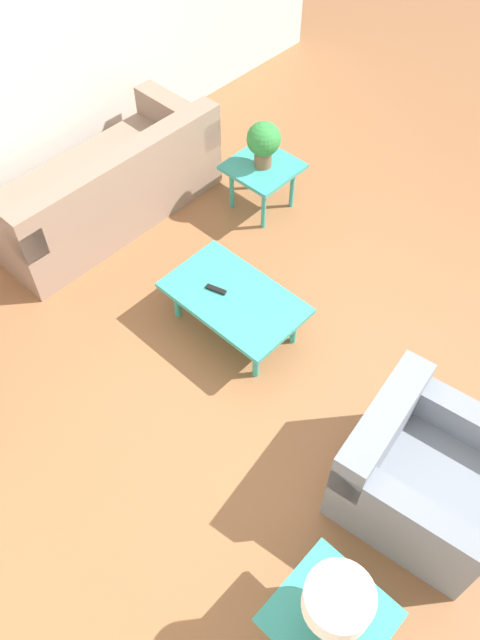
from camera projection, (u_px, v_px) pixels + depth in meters
ground_plane at (300, 356)px, 4.73m from camera, size 14.00×14.00×0.00m
wall_right at (17, 43)px, 4.96m from camera, size 0.12×7.20×2.70m
sofa at (105, 189)px, 5.46m from camera, size 0.94×2.09×0.83m
armchair at (419, 473)px, 3.82m from camera, size 1.03×1.01×0.77m
coffee_table at (234, 300)px, 4.63m from camera, size 1.04×0.63×0.38m
side_table_plant at (263, 171)px, 5.45m from camera, size 0.57×0.57×0.47m
side_table_lamp at (329, 619)px, 3.22m from camera, size 0.57×0.57×0.47m
potted_plant at (264, 141)px, 5.21m from camera, size 0.29×0.29×0.41m
table_lamp at (337, 602)px, 2.95m from camera, size 0.34×0.34×0.40m
remote_control at (216, 289)px, 4.63m from camera, size 0.16×0.08×0.02m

